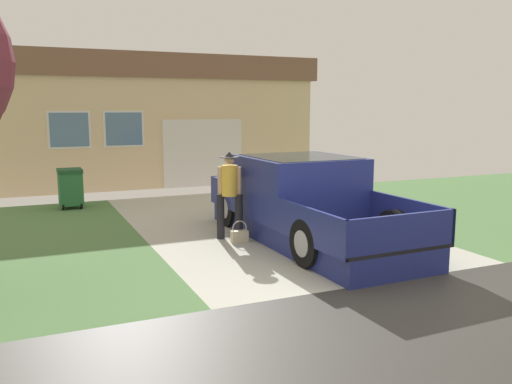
{
  "coord_description": "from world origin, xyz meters",
  "views": [
    {
      "loc": [
        -4.71,
        -6.24,
        2.58
      ],
      "look_at": [
        -0.52,
        3.3,
        0.93
      ],
      "focal_mm": 37.44,
      "sensor_mm": 36.0,
      "label": 1
    }
  ],
  "objects": [
    {
      "name": "house_with_garage",
      "position": [
        -0.47,
        13.07,
        2.17
      ],
      "size": [
        10.91,
        5.2,
        4.29
      ],
      "color": "#D7B98B",
      "rests_on": "ground"
    },
    {
      "name": "pickup_truck",
      "position": [
        0.31,
        3.02,
        0.73
      ],
      "size": [
        2.27,
        5.5,
        1.63
      ],
      "rotation": [
        0.0,
        0.0,
        0.02
      ],
      "color": "navy",
      "rests_on": "ground"
    },
    {
      "name": "person_with_hat",
      "position": [
        -1.03,
        3.44,
        0.97
      ],
      "size": [
        0.48,
        0.39,
        1.73
      ],
      "rotation": [
        0.0,
        0.0,
        -0.43
      ],
      "color": "black",
      "rests_on": "ground"
    },
    {
      "name": "ground",
      "position": [
        0.0,
        -1.86,
        -0.01
      ],
      "size": [
        29.2,
        18.6,
        0.18
      ],
      "color": "#B4B4A4"
    },
    {
      "name": "handbag",
      "position": [
        -0.95,
        3.12,
        0.13
      ],
      "size": [
        0.33,
        0.15,
        0.42
      ],
      "color": "beige",
      "rests_on": "ground"
    },
    {
      "name": "wheeled_trash_bin",
      "position": [
        -3.63,
        8.19,
        0.55
      ],
      "size": [
        0.6,
        0.72,
        1.02
      ],
      "color": "#286B38",
      "rests_on": "ground"
    }
  ]
}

